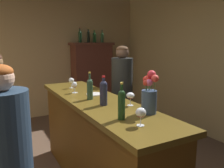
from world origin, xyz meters
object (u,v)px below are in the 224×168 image
at_px(bar_counter, 97,144).
at_px(patron_in_grey, 7,165).
at_px(wine_glass_spare, 71,81).
at_px(wine_bottle_malbec, 104,92).
at_px(flower_arrangement, 149,95).
at_px(bartender, 122,95).
at_px(wine_bottle_syrah, 90,88).
at_px(wine_bottle_merlot, 122,103).
at_px(wine_glass_front, 75,85).
at_px(wine_glass_rear, 141,113).
at_px(display_cabinet, 92,77).
at_px(wine_glass_mid, 130,96).
at_px(display_bottle_midleft, 88,36).
at_px(cheese_plate, 94,94).
at_px(display_bottle_left, 80,36).
at_px(display_bottle_center, 94,37).
at_px(display_bottle_midright, 102,37).

bearing_deg(bar_counter, patron_in_grey, -147.63).
bearing_deg(wine_glass_spare, wine_bottle_malbec, -90.17).
relative_size(bar_counter, wine_glass_spare, 16.97).
bearing_deg(flower_arrangement, bartender, 68.46).
bearing_deg(bartender, wine_bottle_syrah, 30.69).
height_order(wine_bottle_merlot, bartender, bartender).
relative_size(wine_glass_front, wine_glass_rear, 1.00).
bearing_deg(wine_glass_rear, flower_arrangement, 41.35).
relative_size(display_cabinet, bartender, 1.02).
distance_m(wine_glass_rear, bartender, 1.75).
height_order(wine_bottle_malbec, wine_glass_rear, wine_bottle_malbec).
xyz_separation_m(wine_bottle_malbec, wine_glass_front, (-0.06, 0.68, -0.04)).
height_order(wine_glass_mid, wine_glass_rear, wine_glass_rear).
distance_m(wine_glass_front, wine_glass_rear, 1.34).
distance_m(wine_glass_mid, display_bottle_midleft, 3.32).
bearing_deg(wine_glass_mid, cheese_plate, 100.79).
height_order(bar_counter, wine_glass_spare, wine_glass_spare).
height_order(wine_glass_front, wine_glass_rear, same).
bearing_deg(wine_bottle_syrah, wine_glass_spare, 87.74).
xyz_separation_m(wine_glass_spare, flower_arrangement, (0.23, -1.43, 0.07)).
bearing_deg(display_bottle_left, wine_bottle_malbec, -107.08).
bearing_deg(wine_glass_spare, display_bottle_center, 57.56).
bearing_deg(wine_glass_spare, display_bottle_left, 65.36).
bearing_deg(wine_bottle_syrah, wine_bottle_malbec, -85.05).
height_order(bar_counter, cheese_plate, cheese_plate).
xyz_separation_m(wine_glass_rear, bartender, (0.77, 1.55, -0.25)).
height_order(display_cabinet, display_bottle_center, display_bottle_center).
distance_m(display_bottle_center, display_bottle_midright, 0.21).
distance_m(wine_bottle_syrah, wine_glass_mid, 0.50).
bearing_deg(wine_glass_mid, wine_glass_spare, 101.16).
height_order(wine_bottle_malbec, wine_bottle_merlot, wine_bottle_merlot).
bearing_deg(display_bottle_center, flower_arrangement, -106.85).
distance_m(wine_bottle_syrah, cheese_plate, 0.26).
bearing_deg(wine_glass_mid, display_bottle_midleft, 74.06).
xyz_separation_m(wine_bottle_malbec, patron_in_grey, (-0.95, -0.38, -0.35)).
bearing_deg(display_bottle_left, wine_glass_front, -113.04).
relative_size(wine_bottle_malbec, wine_glass_rear, 2.09).
height_order(wine_bottle_malbec, flower_arrangement, flower_arrangement).
bearing_deg(display_bottle_midright, wine_glass_mid, -111.73).
height_order(wine_bottle_malbec, display_bottle_center, display_bottle_center).
bearing_deg(wine_bottle_malbec, wine_glass_mid, -32.62).
xyz_separation_m(wine_bottle_merlot, wine_glass_spare, (0.07, 1.46, -0.03)).
xyz_separation_m(wine_bottle_syrah, patron_in_grey, (-0.92, -0.67, -0.34)).
distance_m(flower_arrangement, cheese_plate, 0.93).
distance_m(display_cabinet, wine_bottle_merlot, 3.69).
bearing_deg(flower_arrangement, wine_glass_front, 104.73).
distance_m(cheese_plate, display_bottle_midright, 2.95).
height_order(wine_glass_mid, display_bottle_center, display_bottle_center).
xyz_separation_m(wine_bottle_merlot, display_bottle_midleft, (1.19, 3.45, 0.62)).
xyz_separation_m(wine_glass_spare, bartender, (0.75, -0.11, -0.26)).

